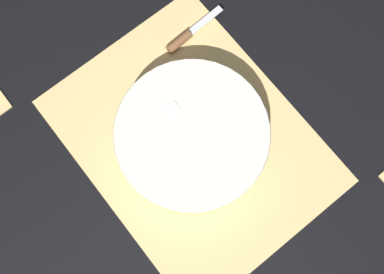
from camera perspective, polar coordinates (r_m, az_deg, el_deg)
ground_plane at (r=0.86m, az=-0.00°, el=-0.49°), size 6.00×6.00×0.00m
bamboo_mat_center at (r=0.86m, az=-0.00°, el=-0.45°), size 0.51×0.39×0.01m
fruit_salad_bowl at (r=0.82m, az=-0.06°, el=0.18°), size 0.28×0.28×0.07m
paring_knife at (r=0.91m, az=-1.30°, el=12.29°), size 0.02×0.14×0.02m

